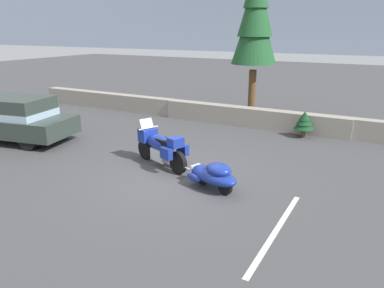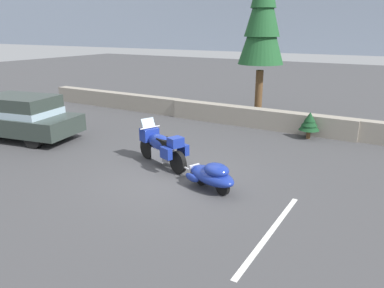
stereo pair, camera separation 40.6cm
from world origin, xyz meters
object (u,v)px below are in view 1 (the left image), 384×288
at_px(car_shaped_trailer, 214,175).
at_px(suv_at_left_edge, 11,118).
at_px(pine_tree_tall, 256,14).
at_px(touring_motorcycle, 161,146).

height_order(car_shaped_trailer, suv_at_left_edge, suv_at_left_edge).
relative_size(car_shaped_trailer, suv_at_left_edge, 0.43).
bearing_deg(suv_at_left_edge, car_shaped_trailer, -3.13).
bearing_deg(pine_tree_tall, touring_motorcycle, -89.70).
bearing_deg(touring_motorcycle, car_shaped_trailer, -20.73).
xyz_separation_m(touring_motorcycle, suv_at_left_edge, (-6.34, -0.35, 0.22)).
bearing_deg(car_shaped_trailer, suv_at_left_edge, 176.87).
distance_m(car_shaped_trailer, pine_tree_tall, 10.06).
xyz_separation_m(car_shaped_trailer, suv_at_left_edge, (-8.49, 0.46, 0.43)).
height_order(suv_at_left_edge, pine_tree_tall, pine_tree_tall).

